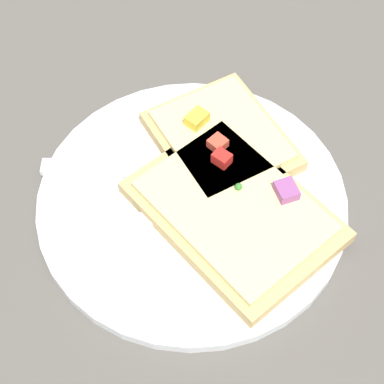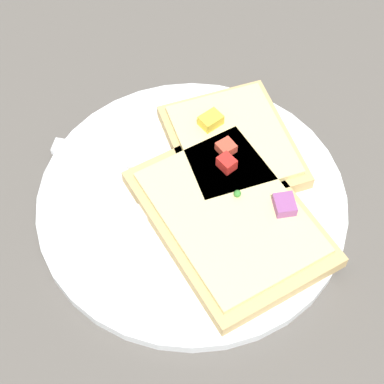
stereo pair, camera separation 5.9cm
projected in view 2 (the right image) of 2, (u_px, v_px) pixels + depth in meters
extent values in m
plane|color=#56514C|center=(192.00, 205.00, 0.61)|extent=(4.00, 4.00, 0.00)
cylinder|color=white|center=(192.00, 201.00, 0.60)|extent=(0.29, 0.29, 0.01)
cube|color=silver|center=(108.00, 206.00, 0.59)|extent=(0.10, 0.10, 0.01)
cube|color=silver|center=(202.00, 222.00, 0.58)|extent=(0.05, 0.05, 0.01)
cube|color=silver|center=(241.00, 240.00, 0.57)|extent=(0.02, 0.02, 0.00)
cube|color=silver|center=(243.00, 233.00, 0.57)|extent=(0.02, 0.02, 0.00)
cube|color=silver|center=(244.00, 226.00, 0.58)|extent=(0.02, 0.02, 0.00)
cube|color=silver|center=(245.00, 220.00, 0.58)|extent=(0.02, 0.02, 0.00)
cube|color=silver|center=(90.00, 152.00, 0.63)|extent=(0.06, 0.07, 0.01)
cube|color=silver|center=(189.00, 170.00, 0.61)|extent=(0.10, 0.10, 0.00)
cube|color=tan|center=(230.00, 218.00, 0.58)|extent=(0.14, 0.19, 0.01)
cube|color=beige|center=(230.00, 212.00, 0.57)|extent=(0.12, 0.16, 0.01)
cube|color=red|center=(224.00, 160.00, 0.59)|extent=(0.01, 0.02, 0.01)
cube|color=#934C8E|center=(285.00, 205.00, 0.56)|extent=(0.02, 0.03, 0.01)
sphere|color=#388433|center=(237.00, 194.00, 0.57)|extent=(0.01, 0.01, 0.01)
cube|color=tan|center=(232.00, 146.00, 0.62)|extent=(0.14, 0.16, 0.01)
cube|color=beige|center=(233.00, 140.00, 0.62)|extent=(0.13, 0.14, 0.01)
cube|color=#D14733|center=(226.00, 148.00, 0.60)|extent=(0.02, 0.02, 0.01)
cube|color=yellow|center=(211.00, 120.00, 0.62)|extent=(0.02, 0.02, 0.01)
sphere|color=tan|center=(250.00, 116.00, 0.65)|extent=(0.01, 0.01, 0.01)
sphere|color=tan|center=(189.00, 264.00, 0.56)|extent=(0.01, 0.01, 0.01)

